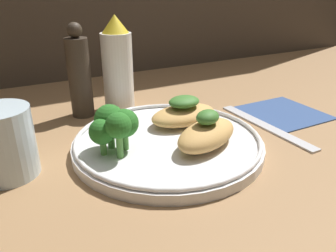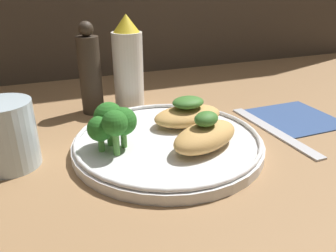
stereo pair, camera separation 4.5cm
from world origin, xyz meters
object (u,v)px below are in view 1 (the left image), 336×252
object	(u,v)px
pepper_grinder	(79,75)
sauce_bottle	(118,66)
drinking_glass	(3,143)
plate	(168,142)
broccoli_bunch	(114,125)

from	to	relation	value
pepper_grinder	sauce_bottle	bearing A→B (deg)	0.00
pepper_grinder	drinking_glass	distance (cm)	19.83
pepper_grinder	drinking_glass	world-z (taller)	pepper_grinder
plate	broccoli_bunch	size ratio (longest dim) A/B	3.98
plate	pepper_grinder	distance (cm)	20.21
sauce_bottle	pepper_grinder	xyz separation A→B (cm)	(-6.72, -0.00, -0.74)
plate	sauce_bottle	distance (cm)	19.13
broccoli_bunch	drinking_glass	distance (cm)	13.02
broccoli_bunch	drinking_glass	xyz separation A→B (cm)	(-12.59, 3.18, -0.90)
broccoli_bunch	drinking_glass	bearing A→B (deg)	165.81
plate	broccoli_bunch	xyz separation A→B (cm)	(-7.58, -0.08, 4.14)
broccoli_bunch	pepper_grinder	world-z (taller)	pepper_grinder
plate	pepper_grinder	bearing A→B (deg)	112.08
pepper_grinder	broccoli_bunch	bearing A→B (deg)	-91.11
plate	drinking_glass	bearing A→B (deg)	171.27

